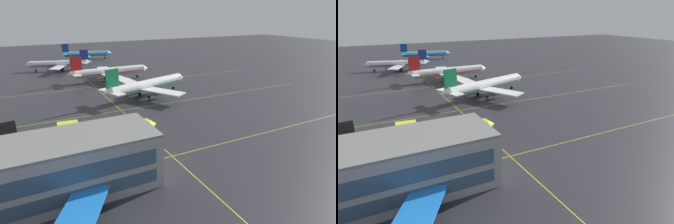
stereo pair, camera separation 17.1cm
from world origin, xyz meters
TOP-DOWN VIEW (x-y plane):
  - airliner_second_row at (-18.08, 42.34)m, footprint 38.37×32.87m
  - airliner_third_row at (14.72, 81.73)m, footprint 40.48×34.58m
  - airliner_far_left_stand at (9.61, 114.96)m, footprint 39.67×34.36m
  - airliner_far_right_stand at (-8.20, 152.02)m, footprint 35.52×30.26m
  - airliner_distant_taxiway at (14.03, 186.24)m, footprint 34.72×29.49m
  - taxiway_markings at (0.00, 51.93)m, footprint 165.76×158.18m

SIDE VIEW (x-z plane):
  - taxiway_markings at x=0.00m, z-range 0.00..0.01m
  - airliner_distant_taxiway at x=14.03m, z-range -1.72..9.14m
  - airliner_far_right_stand at x=-8.20m, z-range -1.78..9.42m
  - airliner_second_row at x=-18.08m, z-range -1.89..10.03m
  - airliner_far_left_stand at x=9.61m, z-range -1.96..10.42m
  - airliner_third_row at x=14.72m, z-range -2.04..10.82m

